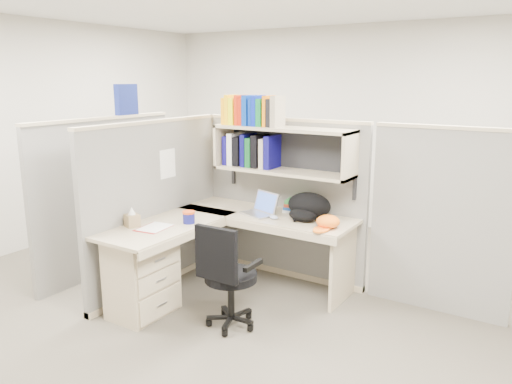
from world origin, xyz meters
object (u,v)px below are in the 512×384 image
Objects in this scene: desk at (176,260)px; laptop at (258,204)px; backpack at (306,207)px; snack_canister at (189,217)px; task_chair at (228,292)px.

laptop reaches higher than desk.
backpack is 3.69× the size of snack_canister.
snack_canister is at bearing 93.23° from desk.
laptop is 0.48m from backpack.
snack_canister is (-0.01, 0.20, 0.35)m from desk.
desk is at bearing -150.45° from backpack.
desk is 4.17× the size of backpack.
backpack reaches higher than laptop.
backpack reaches higher than snack_canister.
backpack reaches higher than desk.
desk is 15.41× the size of snack_canister.
desk is 1.93× the size of task_chair.
task_chair is (0.25, -0.84, -0.52)m from laptop.
desk is 0.63m from task_chair.
task_chair reaches higher than snack_canister.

